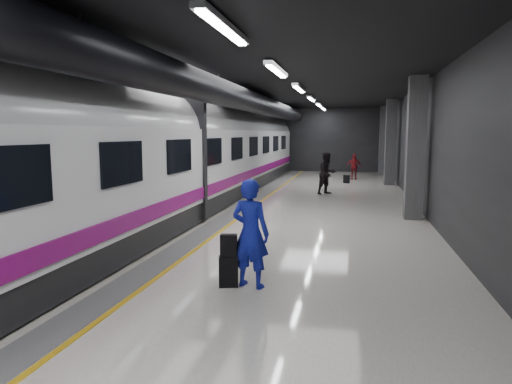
# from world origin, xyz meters

# --- Properties ---
(ground) EXTENTS (40.00, 40.00, 0.00)m
(ground) POSITION_xyz_m (0.00, 0.00, 0.00)
(ground) COLOR white
(ground) RESTS_ON ground
(platform_hall) EXTENTS (10.02, 40.02, 4.51)m
(platform_hall) POSITION_xyz_m (-0.29, 0.96, 3.54)
(platform_hall) COLOR black
(platform_hall) RESTS_ON ground
(train) EXTENTS (3.05, 38.00, 4.05)m
(train) POSITION_xyz_m (-3.25, -0.00, 2.07)
(train) COLOR black
(train) RESTS_ON ground
(traveler_main) EXTENTS (0.81, 0.63, 1.95)m
(traveler_main) POSITION_xyz_m (0.89, -5.48, 0.97)
(traveler_main) COLOR #1B21CB
(traveler_main) RESTS_ON ground
(suitcase_main) EXTENTS (0.39, 0.31, 0.55)m
(suitcase_main) POSITION_xyz_m (0.50, -5.55, 0.28)
(suitcase_main) COLOR black
(suitcase_main) RESTS_ON ground
(shoulder_bag) EXTENTS (0.32, 0.21, 0.40)m
(shoulder_bag) POSITION_xyz_m (0.51, -5.54, 0.75)
(shoulder_bag) COLOR black
(shoulder_bag) RESTS_ON suitcase_main
(traveler_far_a) EXTENTS (1.16, 1.15, 1.89)m
(traveler_far_a) POSITION_xyz_m (1.50, 7.47, 0.94)
(traveler_far_a) COLOR black
(traveler_far_a) RESTS_ON ground
(traveler_far_b) EXTENTS (0.90, 0.39, 1.52)m
(traveler_far_b) POSITION_xyz_m (2.68, 14.52, 0.76)
(traveler_far_b) COLOR maroon
(traveler_far_b) RESTS_ON ground
(suitcase_far) EXTENTS (0.36, 0.31, 0.45)m
(suitcase_far) POSITION_xyz_m (2.30, 12.27, 0.23)
(suitcase_far) COLOR black
(suitcase_far) RESTS_ON ground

